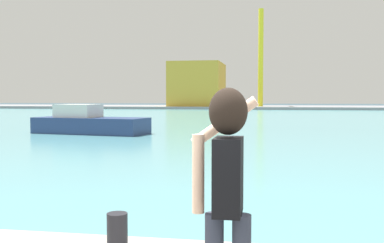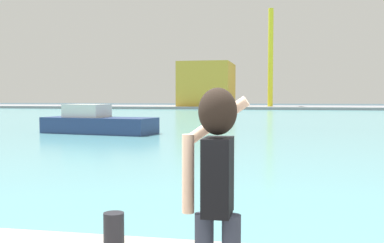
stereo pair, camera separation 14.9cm
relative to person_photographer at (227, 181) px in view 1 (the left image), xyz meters
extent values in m
plane|color=#334751|center=(-0.62, 49.92, -1.76)|extent=(220.00, 220.00, 0.00)
cube|color=#599EA8|center=(-0.62, 51.92, -1.75)|extent=(140.00, 100.00, 0.02)
cube|color=gray|center=(-0.62, 91.92, -1.51)|extent=(140.00, 20.00, 0.50)
cube|color=black|center=(0.01, 0.00, 0.03)|extent=(0.20, 0.34, 0.56)
sphere|color=#E0B293|center=(0.01, 0.00, 0.49)|extent=(0.22, 0.22, 0.22)
ellipsoid|color=black|center=(0.01, -0.02, 0.50)|extent=(0.28, 0.26, 0.34)
cylinder|color=#E0B293|center=(-0.21, 0.00, 0.04)|extent=(0.09, 0.09, 0.58)
cylinder|color=#E0B293|center=(-0.04, 0.22, 0.41)|extent=(0.52, 0.09, 0.40)
cube|color=black|center=(-0.04, 0.34, 0.58)|extent=(0.01, 0.07, 0.14)
cylinder|color=black|center=(-1.31, 1.34, -0.85)|extent=(0.22, 0.22, 0.43)
cube|color=navy|center=(-11.19, 24.52, -1.23)|extent=(7.68, 3.80, 1.04)
cube|color=silver|center=(-12.10, 24.68, -0.29)|extent=(2.86, 2.35, 0.84)
cube|color=gold|center=(-15.09, 90.55, 3.14)|extent=(10.17, 13.95, 8.82)
cylinder|color=yellow|center=(-2.20, 87.99, 8.23)|extent=(1.00, 1.00, 19.00)
cylinder|color=yellow|center=(-2.41, 92.09, 16.93)|extent=(1.11, 8.22, 0.70)
camera|label=1|loc=(0.33, -3.31, 0.61)|focal=43.08mm
camera|label=2|loc=(0.48, -3.28, 0.61)|focal=43.08mm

